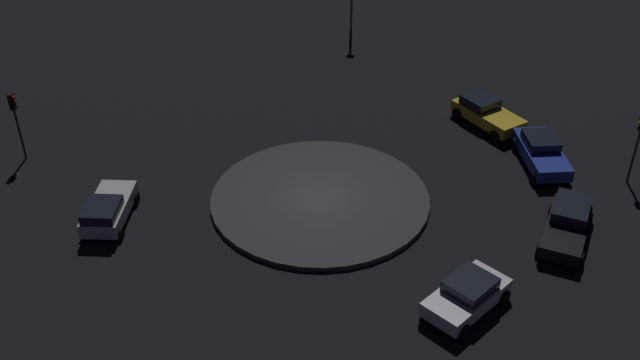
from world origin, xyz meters
The scene contains 9 objects.
ground_plane centered at (0.00, 0.00, 0.00)m, with size 119.28×119.28×0.00m, color black.
roundabout_island centered at (0.00, 0.00, 0.13)m, with size 10.76×10.76×0.27m, color #383838.
car_white centered at (5.74, -7.76, 0.77)m, with size 4.04×3.96×1.47m.
car_black centered at (11.24, -3.12, 0.76)m, with size 3.56×4.85×1.46m.
car_blue centered at (11.73, 3.09, 0.79)m, with size 2.23×4.62×1.51m.
car_yellow centered at (9.74, 7.39, 0.79)m, with size 3.83×4.64×1.53m.
car_silver centered at (-10.00, -1.48, 0.76)m, with size 2.21×3.95×1.47m.
traffic_light_east centered at (15.75, 1.31, 2.78)m, with size 0.37×0.32×3.89m.
traffic_light_west centered at (-15.70, 4.43, 2.74)m, with size 0.39×0.35×3.84m.
Camera 1 is at (-0.77, -30.00, 21.26)m, focal length 41.85 mm.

